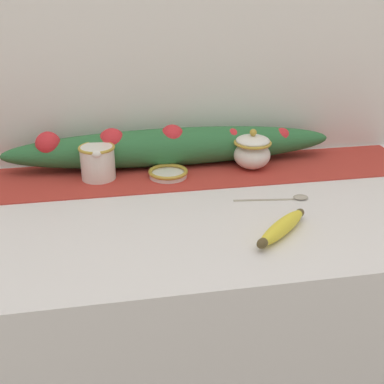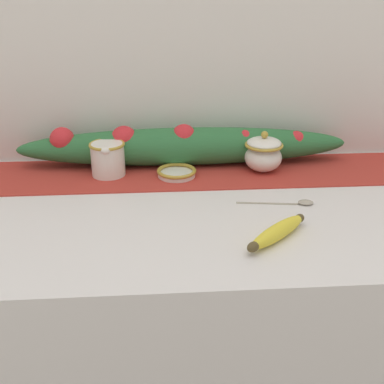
{
  "view_description": "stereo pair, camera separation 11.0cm",
  "coord_description": "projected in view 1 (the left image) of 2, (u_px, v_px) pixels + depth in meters",
  "views": [
    {
      "loc": [
        -0.18,
        -1.02,
        1.37
      ],
      "look_at": [
        0.0,
        -0.03,
        0.91
      ],
      "focal_mm": 45.0,
      "sensor_mm": 36.0,
      "label": 1
    },
    {
      "loc": [
        -0.07,
        -1.03,
        1.37
      ],
      "look_at": [
        0.0,
        -0.03,
        0.91
      ],
      "focal_mm": 45.0,
      "sensor_mm": 36.0,
      "label": 2
    }
  ],
  "objects": [
    {
      "name": "back_wall",
      "position": [
        166.0,
        42.0,
        1.34
      ],
      "size": [
        2.3,
        0.04,
        2.4
      ],
      "primitive_type": "cube",
      "color": "silver",
      "rests_on": "ground_plane"
    },
    {
      "name": "banana",
      "position": [
        282.0,
        227.0,
        1.02
      ],
      "size": [
        0.16,
        0.15,
        0.03
      ],
      "rotation": [
        0.0,
        0.0,
        0.74
      ],
      "color": "yellow",
      "rests_on": "countertop"
    },
    {
      "name": "small_dish",
      "position": [
        168.0,
        173.0,
        1.31
      ],
      "size": [
        0.11,
        0.11,
        0.02
      ],
      "color": "white",
      "rests_on": "countertop"
    },
    {
      "name": "poinsettia_garland",
      "position": [
        170.0,
        146.0,
        1.38
      ],
      "size": [
        0.95,
        0.12,
        0.12
      ],
      "color": "#2D6B38",
      "rests_on": "countertop"
    },
    {
      "name": "table_runner",
      "position": [
        176.0,
        173.0,
        1.34
      ],
      "size": [
        1.38,
        0.25,
        0.0
      ],
      "primitive_type": "cube",
      "color": "#B23328",
      "rests_on": "countertop"
    },
    {
      "name": "cream_pitcher",
      "position": [
        98.0,
        161.0,
        1.28
      ],
      "size": [
        0.1,
        0.11,
        0.09
      ],
      "color": "white",
      "rests_on": "countertop"
    },
    {
      "name": "countertop",
      "position": [
        190.0,
        347.0,
        1.33
      ],
      "size": [
        1.5,
        0.69,
        0.86
      ],
      "primitive_type": "cube",
      "color": "silver",
      "rests_on": "ground_plane"
    },
    {
      "name": "sugar_bowl",
      "position": [
        252.0,
        151.0,
        1.35
      ],
      "size": [
        0.11,
        0.11,
        0.12
      ],
      "color": "white",
      "rests_on": "countertop"
    },
    {
      "name": "spoon",
      "position": [
        295.0,
        198.0,
        1.19
      ],
      "size": [
        0.19,
        0.04,
        0.01
      ],
      "rotation": [
        0.0,
        0.0,
        -0.13
      ],
      "color": "#A89E89",
      "rests_on": "countertop"
    }
  ]
}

